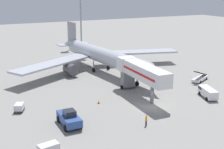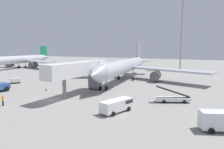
{
  "view_description": "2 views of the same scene",
  "coord_description": "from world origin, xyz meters",
  "px_view_note": "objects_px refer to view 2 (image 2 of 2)",
  "views": [
    {
      "loc": [
        -30.17,
        -43.96,
        20.98
      ],
      "look_at": [
        0.84,
        17.33,
        1.76
      ],
      "focal_mm": 49.79,
      "sensor_mm": 36.0,
      "label": 1
    },
    {
      "loc": [
        25.24,
        -26.3,
        9.43
      ],
      "look_at": [
        4.43,
        14.82,
        3.28
      ],
      "focal_mm": 31.7,
      "sensor_mm": 36.0,
      "label": 2
    }
  ],
  "objects_px": {
    "safety_cone_alpha": "(46,89)",
    "airplane_background": "(21,60)",
    "ground_crew_worker_foreground": "(3,100)",
    "service_van_far_right": "(224,120)",
    "jet_bridge": "(81,70)",
    "baggage_cart_far_center": "(15,81)",
    "apron_light_mast": "(182,21)",
    "belt_loader_truck": "(173,98)",
    "service_van_mid_center": "(117,105)",
    "airplane_at_gate": "(126,66)"
  },
  "relations": [
    {
      "from": "safety_cone_alpha",
      "to": "airplane_background",
      "type": "distance_m",
      "value": 57.38
    },
    {
      "from": "ground_crew_worker_foreground",
      "to": "airplane_background",
      "type": "xyz_separation_m",
      "value": [
        -50.35,
        43.9,
        3.02
      ]
    },
    {
      "from": "service_van_far_right",
      "to": "jet_bridge",
      "type": "bearing_deg",
      "value": 163.05
    },
    {
      "from": "jet_bridge",
      "to": "ground_crew_worker_foreground",
      "type": "distance_m",
      "value": 14.86
    },
    {
      "from": "safety_cone_alpha",
      "to": "airplane_background",
      "type": "height_order",
      "value": "airplane_background"
    },
    {
      "from": "baggage_cart_far_center",
      "to": "apron_light_mast",
      "type": "xyz_separation_m",
      "value": [
        34.3,
        57.74,
        20.45
      ]
    },
    {
      "from": "ground_crew_worker_foreground",
      "to": "service_van_far_right",
      "type": "bearing_deg",
      "value": 8.87
    },
    {
      "from": "ground_crew_worker_foreground",
      "to": "safety_cone_alpha",
      "type": "height_order",
      "value": "ground_crew_worker_foreground"
    },
    {
      "from": "service_van_far_right",
      "to": "airplane_background",
      "type": "xyz_separation_m",
      "value": [
        -82.28,
        38.91,
        2.65
      ]
    },
    {
      "from": "jet_bridge",
      "to": "apron_light_mast",
      "type": "distance_m",
      "value": 63.19
    },
    {
      "from": "service_van_far_right",
      "to": "airplane_background",
      "type": "bearing_deg",
      "value": 154.69
    },
    {
      "from": "belt_loader_truck",
      "to": "service_van_mid_center",
      "type": "bearing_deg",
      "value": -124.94
    },
    {
      "from": "airplane_at_gate",
      "to": "baggage_cart_far_center",
      "type": "bearing_deg",
      "value": -143.3
    },
    {
      "from": "baggage_cart_far_center",
      "to": "airplane_background",
      "type": "height_order",
      "value": "airplane_background"
    },
    {
      "from": "service_van_far_right",
      "to": "ground_crew_worker_foreground",
      "type": "xyz_separation_m",
      "value": [
        -31.92,
        -4.98,
        -0.36
      ]
    },
    {
      "from": "airplane_at_gate",
      "to": "service_van_mid_center",
      "type": "height_order",
      "value": "airplane_at_gate"
    },
    {
      "from": "airplane_at_gate",
      "to": "safety_cone_alpha",
      "type": "relative_size",
      "value": 71.78
    },
    {
      "from": "jet_bridge",
      "to": "safety_cone_alpha",
      "type": "distance_m",
      "value": 10.32
    },
    {
      "from": "ground_crew_worker_foreground",
      "to": "belt_loader_truck",
      "type": "bearing_deg",
      "value": 31.31
    },
    {
      "from": "airplane_at_gate",
      "to": "belt_loader_truck",
      "type": "bearing_deg",
      "value": -47.48
    },
    {
      "from": "ground_crew_worker_foreground",
      "to": "apron_light_mast",
      "type": "height_order",
      "value": "apron_light_mast"
    },
    {
      "from": "safety_cone_alpha",
      "to": "airplane_background",
      "type": "relative_size",
      "value": 0.02
    },
    {
      "from": "service_van_mid_center",
      "to": "ground_crew_worker_foreground",
      "type": "distance_m",
      "value": 18.99
    },
    {
      "from": "ground_crew_worker_foreground",
      "to": "airplane_background",
      "type": "bearing_deg",
      "value": 138.92
    },
    {
      "from": "service_van_mid_center",
      "to": "airplane_background",
      "type": "xyz_separation_m",
      "value": [
        -68.47,
        38.19,
        2.87
      ]
    },
    {
      "from": "belt_loader_truck",
      "to": "baggage_cart_far_center",
      "type": "bearing_deg",
      "value": 179.88
    },
    {
      "from": "apron_light_mast",
      "to": "jet_bridge",
      "type": "bearing_deg",
      "value": -100.46
    },
    {
      "from": "airplane_background",
      "to": "apron_light_mast",
      "type": "bearing_deg",
      "value": 23.01
    },
    {
      "from": "jet_bridge",
      "to": "safety_cone_alpha",
      "type": "height_order",
      "value": "jet_bridge"
    },
    {
      "from": "ground_crew_worker_foreground",
      "to": "airplane_background",
      "type": "height_order",
      "value": "airplane_background"
    },
    {
      "from": "airplane_at_gate",
      "to": "ground_crew_worker_foreground",
      "type": "height_order",
      "value": "airplane_at_gate"
    },
    {
      "from": "airplane_at_gate",
      "to": "safety_cone_alpha",
      "type": "distance_m",
      "value": 23.78
    },
    {
      "from": "ground_crew_worker_foreground",
      "to": "baggage_cart_far_center",
      "type": "bearing_deg",
      "value": 137.99
    },
    {
      "from": "belt_loader_truck",
      "to": "safety_cone_alpha",
      "type": "distance_m",
      "value": 27.36
    },
    {
      "from": "belt_loader_truck",
      "to": "baggage_cart_far_center",
      "type": "relative_size",
      "value": 2.32
    },
    {
      "from": "service_van_far_right",
      "to": "apron_light_mast",
      "type": "xyz_separation_m",
      "value": [
        -14.3,
        67.78,
        19.92
      ]
    },
    {
      "from": "baggage_cart_far_center",
      "to": "apron_light_mast",
      "type": "bearing_deg",
      "value": 59.28
    },
    {
      "from": "belt_loader_truck",
      "to": "service_van_far_right",
      "type": "xyz_separation_m",
      "value": [
        7.36,
        -9.96,
        0.56
      ]
    },
    {
      "from": "belt_loader_truck",
      "to": "service_van_far_right",
      "type": "bearing_deg",
      "value": -53.53
    },
    {
      "from": "belt_loader_truck",
      "to": "airplane_background",
      "type": "relative_size",
      "value": 0.14
    },
    {
      "from": "service_van_mid_center",
      "to": "baggage_cart_far_center",
      "type": "relative_size",
      "value": 2.17
    },
    {
      "from": "service_van_mid_center",
      "to": "baggage_cart_far_center",
      "type": "distance_m",
      "value": 36.02
    },
    {
      "from": "safety_cone_alpha",
      "to": "service_van_mid_center",
      "type": "bearing_deg",
      "value": -17.39
    },
    {
      "from": "airplane_at_gate",
      "to": "baggage_cart_far_center",
      "type": "relative_size",
      "value": 18.49
    },
    {
      "from": "belt_loader_truck",
      "to": "apron_light_mast",
      "type": "xyz_separation_m",
      "value": [
        -6.94,
        57.82,
        20.48
      ]
    },
    {
      "from": "service_van_mid_center",
      "to": "baggage_cart_far_center",
      "type": "xyz_separation_m",
      "value": [
        -34.79,
        9.32,
        -0.31
      ]
    },
    {
      "from": "airplane_at_gate",
      "to": "service_van_mid_center",
      "type": "relative_size",
      "value": 8.51
    },
    {
      "from": "airplane_at_gate",
      "to": "jet_bridge",
      "type": "height_order",
      "value": "airplane_at_gate"
    },
    {
      "from": "belt_loader_truck",
      "to": "airplane_background",
      "type": "bearing_deg",
      "value": 158.87
    },
    {
      "from": "service_van_far_right",
      "to": "ground_crew_worker_foreground",
      "type": "relative_size",
      "value": 2.97
    }
  ]
}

